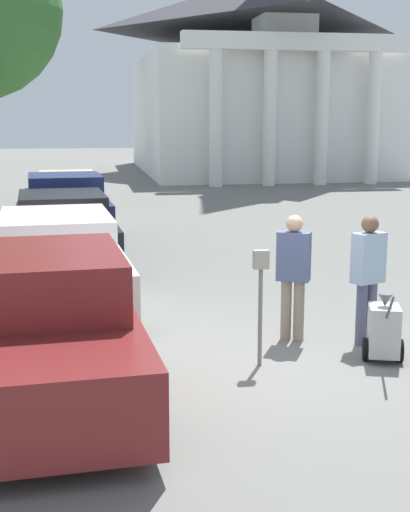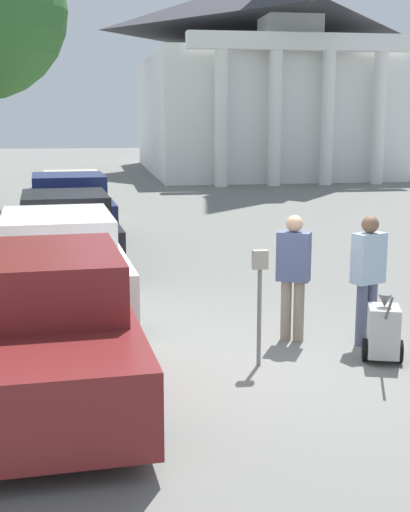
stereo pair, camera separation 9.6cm
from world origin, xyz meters
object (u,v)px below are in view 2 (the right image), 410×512
at_px(parked_car_navy, 69,208).
at_px(church, 259,67).
at_px(parking_meter, 260,286).
at_px(person_worker, 293,270).
at_px(parked_car_black, 65,229).
at_px(parked_car_cream, 72,197).
at_px(parked_car_white, 58,263).
at_px(person_supervisor, 368,272).
at_px(parked_car_maroon, 45,324).
at_px(equipment_cart, 383,331).

bearing_deg(parked_car_navy, church, 60.97).
height_order(parking_meter, person_worker, person_worker).
bearing_deg(parked_car_navy, person_worker, -74.46).
relative_size(parked_car_black, parked_car_cream, 0.95).
relative_size(parked_car_white, person_worker, 3.23).
xyz_separation_m(parked_car_cream, person_supervisor, (4.00, -12.34, 0.32)).
bearing_deg(parked_car_navy, parked_car_maroon, -93.82).
bearing_deg(equipment_cart, parked_car_black, 137.90).
bearing_deg(person_supervisor, parked_car_black, -78.97).
height_order(parked_car_maroon, person_supervisor, person_supervisor).
bearing_deg(person_supervisor, parked_car_navy, -88.29).
distance_m(parked_car_maroon, parked_car_cream, 13.18).
bearing_deg(parking_meter, parked_car_white, 128.85).
relative_size(parked_car_cream, equipment_cart, 5.39).
distance_m(parked_car_navy, parked_car_cream, 3.23).
distance_m(person_worker, equipment_cart, 1.41).
height_order(parked_car_white, person_supervisor, person_supervisor).
bearing_deg(church, parked_car_white, -109.47).
bearing_deg(parked_car_cream, parked_car_maroon, -93.82).
bearing_deg(parking_meter, parked_car_maroon, -173.59).
distance_m(parked_car_maroon, person_worker, 3.31).
xyz_separation_m(parked_car_maroon, person_worker, (3.10, 1.14, 0.25)).
xyz_separation_m(parked_car_navy, person_supervisor, (4.00, -9.12, 0.24)).
distance_m(parked_car_black, parked_car_cream, 6.19).
distance_m(parked_car_cream, person_worker, 12.44).
xyz_separation_m(parked_car_black, equipment_cart, (3.94, -6.84, -0.28)).
bearing_deg(church, parked_car_navy, -115.21).
distance_m(parked_car_white, person_supervisor, 4.70).
bearing_deg(person_worker, parking_meter, 80.89).
distance_m(parked_car_maroon, parking_meter, 2.47).
xyz_separation_m(parked_car_maroon, parked_car_navy, (-0.00, 9.96, 0.02)).
bearing_deg(parked_car_navy, parked_car_cream, 86.17).
distance_m(parked_car_cream, church, 19.90).
bearing_deg(parked_car_cream, person_worker, -79.39).
xyz_separation_m(person_worker, person_supervisor, (0.90, -0.30, 0.01)).
xyz_separation_m(person_worker, church, (6.35, 28.89, 4.49)).
relative_size(parked_car_maroon, parked_car_cream, 0.92).
height_order(parked_car_navy, church, church).
relative_size(parked_car_maroon, parked_car_black, 0.97).
height_order(parked_car_maroon, person_worker, person_worker).
bearing_deg(person_worker, equipment_cart, 158.80).
bearing_deg(parked_car_white, church, 66.71).
bearing_deg(parked_car_black, person_worker, -65.93).
height_order(parked_car_black, parked_car_cream, parked_car_black).
distance_m(parked_car_cream, equipment_cart, 13.61).
bearing_deg(person_worker, parked_car_cream, -47.56).
bearing_deg(parked_car_white, equipment_cart, -42.40).
height_order(parked_car_white, equipment_cart, parked_car_white).
distance_m(person_supervisor, church, 30.03).
bearing_deg(parked_car_navy, parked_car_white, -93.82).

